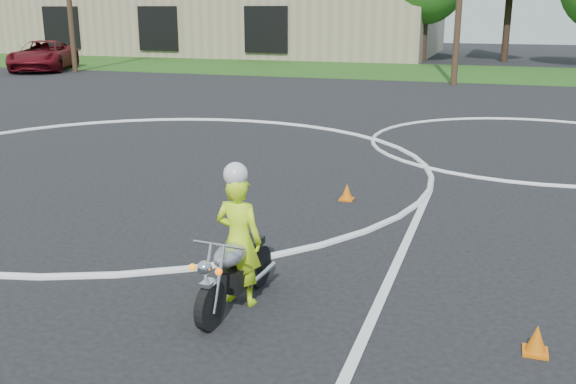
% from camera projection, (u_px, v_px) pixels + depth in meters
% --- Properties ---
extents(ground, '(120.00, 120.00, 0.00)m').
position_uv_depth(ground, '(57.00, 205.00, 11.06)').
color(ground, black).
rests_on(ground, ground).
extents(grass_strip, '(120.00, 10.00, 0.02)m').
position_uv_depth(grass_strip, '(370.00, 70.00, 35.68)').
color(grass_strip, '#1E4714').
rests_on(grass_strip, ground).
extents(course_markings, '(19.05, 19.05, 0.12)m').
position_uv_depth(course_markings, '(263.00, 160.00, 14.36)').
color(course_markings, silver).
rests_on(course_markings, ground).
extents(primary_motorcycle, '(0.60, 1.70, 0.90)m').
position_uv_depth(primary_motorcycle, '(235.00, 271.00, 7.15)').
color(primary_motorcycle, black).
rests_on(primary_motorcycle, ground).
extents(rider_primary_grp, '(0.57, 0.40, 1.66)m').
position_uv_depth(rider_primary_grp, '(239.00, 236.00, 7.17)').
color(rider_primary_grp, '#C9F71A').
rests_on(rider_primary_grp, ground).
extents(pickup_grp, '(4.74, 6.42, 1.62)m').
position_uv_depth(pickup_grp, '(43.00, 56.00, 35.41)').
color(pickup_grp, '#5B0A12').
rests_on(pickup_grp, ground).
extents(traffic_cones, '(17.39, 14.98, 0.30)m').
position_uv_depth(traffic_cones, '(234.00, 180.00, 12.14)').
color(traffic_cones, '#D7640B').
rests_on(traffic_cones, ground).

